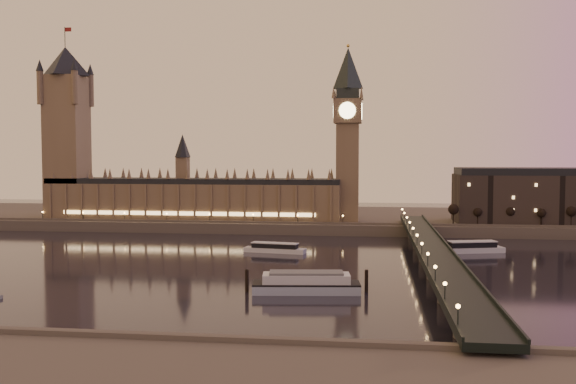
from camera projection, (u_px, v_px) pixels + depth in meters
The scene contains 14 objects.
ground at pixel (207, 265), 266.53m from camera, with size 700.00×700.00×0.00m, color black.
far_embankment at pixel (313, 219), 425.90m from camera, with size 560.00×130.00×6.00m, color #423D35.
palace_of_westminster at pixel (192, 194), 390.12m from camera, with size 180.00×26.62×52.00m.
victoria_tower at pixel (67, 122), 397.64m from camera, with size 31.68×31.68×118.00m.
big_ben at pixel (348, 123), 375.64m from camera, with size 17.68×17.68×104.00m.
westminster_bridge at pixel (431, 256), 254.56m from camera, with size 13.20×260.00×15.30m.
bare_tree_0 at pixel (451, 212), 359.32m from camera, with size 5.12×5.12×10.40m.
bare_tree_1 at pixel (480, 212), 357.32m from camera, with size 5.12×5.12×10.40m.
bare_tree_2 at pixel (509, 212), 355.32m from camera, with size 5.12×5.12×10.40m.
bare_tree_3 at pixel (539, 213), 353.32m from camera, with size 5.12×5.12×10.40m.
bare_tree_4 at pixel (569, 213), 351.31m from camera, with size 5.12×5.12×10.40m.
cruise_boat_a at pixel (275, 248), 299.55m from camera, with size 29.79×11.04×4.66m.
cruise_boat_b at pixel (472, 247), 299.46m from camera, with size 30.48×15.01×5.46m.
moored_barge at pixel (306, 283), 212.86m from camera, with size 40.90×14.03×7.55m.
Camera 1 is at (67.25, -257.78, 46.17)m, focal length 40.00 mm.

